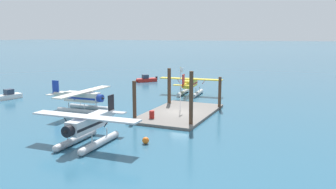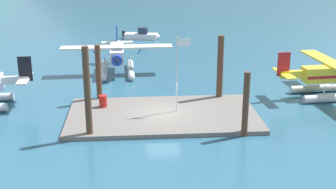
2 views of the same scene
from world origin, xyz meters
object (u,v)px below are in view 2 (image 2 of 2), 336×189
fuel_drum (103,101)px  seaplane_yellow_stbd_fwd (332,78)px  flagpole (179,65)px  seaplane_cream_bow_left (117,57)px  boat_white_open_north (142,35)px

fuel_drum → seaplane_yellow_stbd_fwd: (18.17, 1.85, 0.84)m
seaplane_yellow_stbd_fwd → flagpole: bearing=-165.7°
flagpole → fuel_drum: bearing=165.9°
seaplane_cream_bow_left → boat_white_open_north: 16.40m
seaplane_cream_bow_left → seaplane_yellow_stbd_fwd: bearing=-25.7°
fuel_drum → seaplane_yellow_stbd_fwd: bearing=5.8°
flagpole → seaplane_cream_bow_left: 12.70m
seaplane_yellow_stbd_fwd → boat_white_open_north: seaplane_yellow_stbd_fwd is taller
flagpole → boat_white_open_north: 27.99m
flagpole → fuel_drum: flagpole is taller
seaplane_yellow_stbd_fwd → fuel_drum: bearing=-174.2°
seaplane_cream_bow_left → seaplane_yellow_stbd_fwd: (17.38, -8.37, 0.00)m
seaplane_cream_bow_left → seaplane_yellow_stbd_fwd: same height
seaplane_yellow_stbd_fwd → boat_white_open_north: bearing=120.9°
seaplane_cream_bow_left → boat_white_open_north: size_ratio=2.16×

